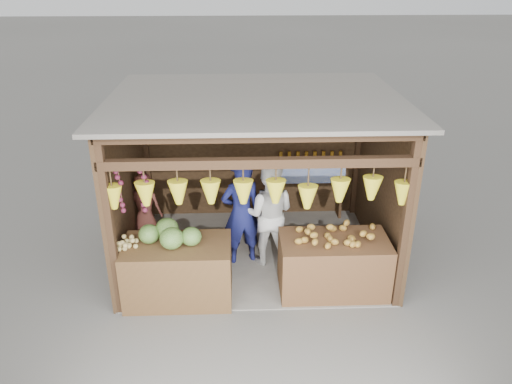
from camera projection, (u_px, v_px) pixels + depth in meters
ground at (256, 254)px, 8.35m from camera, size 80.00×80.00×0.00m
stall_structure at (253, 162)px, 7.61m from camera, size 4.30×3.30×2.66m
back_shelf at (310, 175)px, 9.18m from camera, size 1.25×0.32×1.32m
counter_left at (178, 271)px, 7.10m from camera, size 1.50×0.85×0.88m
counter_right at (333, 265)px, 7.27m from camera, size 1.55×0.85×0.85m
stool at (149, 243)px, 8.38m from camera, size 0.31×0.31×0.29m
man_standing at (241, 213)px, 7.79m from camera, size 0.73×0.57×1.75m
woman_standing at (269, 213)px, 7.80m from camera, size 0.95×0.80×1.73m
vendor_seated at (145, 206)px, 8.09m from camera, size 0.62×0.49×1.11m
melon_pile at (169, 233)px, 6.88m from camera, size 1.00×0.50×0.32m
tanfruit_pile at (129, 242)px, 6.86m from camera, size 0.34×0.40×0.13m
mango_pile at (338, 232)px, 7.07m from camera, size 1.40×0.64×0.22m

